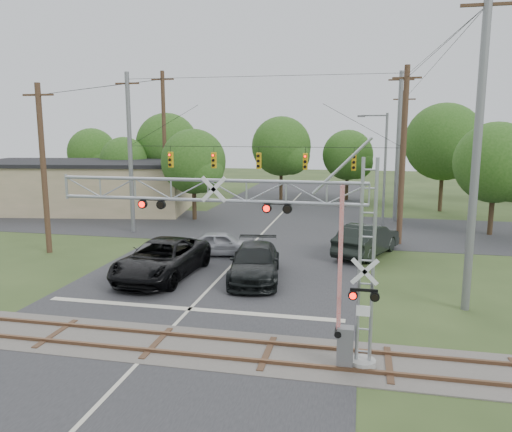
% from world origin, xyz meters
% --- Properties ---
extents(ground, '(160.00, 160.00, 0.00)m').
position_xyz_m(ground, '(0.00, 0.00, 0.00)').
color(ground, '#30411E').
rests_on(ground, ground).
extents(road_main, '(14.00, 90.00, 0.02)m').
position_xyz_m(road_main, '(0.00, 10.00, 0.01)').
color(road_main, '#29292B').
rests_on(road_main, ground).
extents(road_cross, '(90.00, 12.00, 0.02)m').
position_xyz_m(road_cross, '(0.00, 24.00, 0.01)').
color(road_cross, '#29292B').
rests_on(road_cross, ground).
extents(railroad_track, '(90.00, 3.20, 0.17)m').
position_xyz_m(railroad_track, '(0.00, 2.00, 0.03)').
color(railroad_track, '#514C46').
rests_on(railroad_track, ground).
extents(crossing_gantry, '(10.63, 0.86, 6.72)m').
position_xyz_m(crossing_gantry, '(4.07, 1.64, 4.19)').
color(crossing_gantry, gray).
rests_on(crossing_gantry, ground).
extents(traffic_signal_span, '(19.34, 0.36, 11.50)m').
position_xyz_m(traffic_signal_span, '(0.93, 20.00, 5.70)').
color(traffic_signal_span, slate).
rests_on(traffic_signal_span, ground).
extents(pickup_black, '(3.55, 7.06, 1.92)m').
position_xyz_m(pickup_black, '(-2.97, 9.70, 0.96)').
color(pickup_black, black).
rests_on(pickup_black, ground).
extents(car_dark, '(3.29, 6.29, 1.74)m').
position_xyz_m(car_dark, '(1.79, 10.34, 0.87)').
color(car_dark, black).
rests_on(car_dark, ground).
extents(sedan_silver, '(4.54, 2.59, 1.46)m').
position_xyz_m(sedan_silver, '(-1.16, 14.70, 0.73)').
color(sedan_silver, '#9C9DA4').
rests_on(sedan_silver, ground).
extents(suv_dark, '(4.14, 6.19, 1.93)m').
position_xyz_m(suv_dark, '(7.38, 16.53, 0.96)').
color(suv_dark, black).
rests_on(suv_dark, ground).
extents(commercial_building, '(20.90, 12.94, 4.58)m').
position_xyz_m(commercial_building, '(-18.47, 28.55, 2.30)').
color(commercial_building, '#978D65').
rests_on(commercial_building, ground).
extents(streetlight, '(2.33, 0.24, 8.74)m').
position_xyz_m(streetlight, '(8.52, 26.44, 4.89)').
color(streetlight, slate).
rests_on(streetlight, ground).
extents(utility_poles, '(25.24, 27.57, 12.93)m').
position_xyz_m(utility_poles, '(2.40, 22.25, 5.99)').
color(utility_poles, '#482B21').
rests_on(utility_poles, ground).
extents(treeline, '(53.41, 22.13, 9.87)m').
position_xyz_m(treeline, '(3.00, 35.23, 5.60)').
color(treeline, '#382919').
rests_on(treeline, ground).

